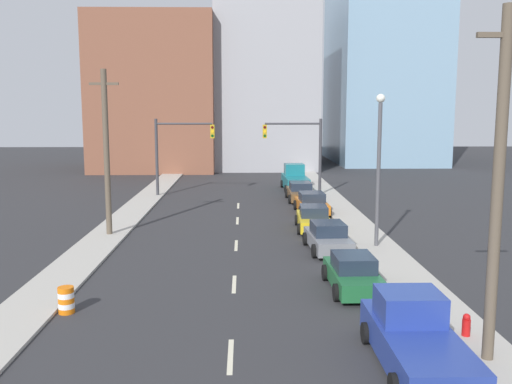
{
  "coord_description": "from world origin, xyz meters",
  "views": [
    {
      "loc": [
        0.4,
        -8.16,
        7.15
      ],
      "look_at": [
        1.15,
        25.65,
        2.2
      ],
      "focal_mm": 40.0,
      "sensor_mm": 36.0,
      "label": 1
    }
  ],
  "objects_px": {
    "street_lamp": "(379,159)",
    "sedan_green": "(353,274)",
    "utility_pole_right_near": "(498,187)",
    "sedan_orange": "(312,203)",
    "pickup_truck_blue": "(415,338)",
    "utility_pole_left_mid": "(106,152)",
    "traffic_signal_left": "(173,146)",
    "pickup_truck_teal": "(295,180)",
    "sedan_yellow": "(314,219)",
    "traffic_barrel": "(66,300)",
    "sedan_brown": "(300,192)",
    "fire_hydrant": "(466,327)",
    "sedan_gray": "(328,238)",
    "traffic_signal_right": "(304,146)"
  },
  "relations": [
    {
      "from": "traffic_barrel",
      "to": "sedan_gray",
      "type": "distance_m",
      "value": 13.64
    },
    {
      "from": "traffic_barrel",
      "to": "utility_pole_right_near",
      "type": "bearing_deg",
      "value": -17.87
    },
    {
      "from": "fire_hydrant",
      "to": "traffic_barrel",
      "type": "bearing_deg",
      "value": 168.81
    },
    {
      "from": "utility_pole_right_near",
      "to": "sedan_orange",
      "type": "bearing_deg",
      "value": 95.32
    },
    {
      "from": "utility_pole_right_near",
      "to": "traffic_barrel",
      "type": "xyz_separation_m",
      "value": [
        -13.18,
        4.25,
        -4.58
      ]
    },
    {
      "from": "street_lamp",
      "to": "sedan_green",
      "type": "relative_size",
      "value": 1.85
    },
    {
      "from": "utility_pole_right_near",
      "to": "traffic_barrel",
      "type": "bearing_deg",
      "value": 162.13
    },
    {
      "from": "traffic_barrel",
      "to": "sedan_yellow",
      "type": "xyz_separation_m",
      "value": [
        10.43,
        13.8,
        0.18
      ]
    },
    {
      "from": "utility_pole_right_near",
      "to": "fire_hydrant",
      "type": "relative_size",
      "value": 11.78
    },
    {
      "from": "utility_pole_right_near",
      "to": "sedan_yellow",
      "type": "height_order",
      "value": "utility_pole_right_near"
    },
    {
      "from": "street_lamp",
      "to": "sedan_gray",
      "type": "relative_size",
      "value": 1.82
    },
    {
      "from": "utility_pole_right_near",
      "to": "street_lamp",
      "type": "height_order",
      "value": "utility_pole_right_near"
    },
    {
      "from": "fire_hydrant",
      "to": "sedan_gray",
      "type": "relative_size",
      "value": 0.19
    },
    {
      "from": "sedan_gray",
      "to": "pickup_truck_teal",
      "type": "relative_size",
      "value": 0.77
    },
    {
      "from": "utility_pole_right_near",
      "to": "sedan_yellow",
      "type": "distance_m",
      "value": 18.78
    },
    {
      "from": "traffic_signal_left",
      "to": "utility_pole_left_mid",
      "type": "height_order",
      "value": "utility_pole_left_mid"
    },
    {
      "from": "traffic_signal_right",
      "to": "fire_hydrant",
      "type": "distance_m",
      "value": 30.04
    },
    {
      "from": "traffic_barrel",
      "to": "sedan_green",
      "type": "height_order",
      "value": "sedan_green"
    },
    {
      "from": "traffic_barrel",
      "to": "sedan_orange",
      "type": "bearing_deg",
      "value": 60.37
    },
    {
      "from": "sedan_yellow",
      "to": "fire_hydrant",
      "type": "bearing_deg",
      "value": -78.16
    },
    {
      "from": "sedan_green",
      "to": "sedan_brown",
      "type": "relative_size",
      "value": 0.89
    },
    {
      "from": "sedan_yellow",
      "to": "utility_pole_right_near",
      "type": "bearing_deg",
      "value": -79.09
    },
    {
      "from": "traffic_signal_right",
      "to": "sedan_green",
      "type": "distance_m",
      "value": 25.0
    },
    {
      "from": "traffic_signal_left",
      "to": "sedan_orange",
      "type": "relative_size",
      "value": 1.46
    },
    {
      "from": "street_lamp",
      "to": "sedan_orange",
      "type": "relative_size",
      "value": 1.81
    },
    {
      "from": "utility_pole_right_near",
      "to": "traffic_barrel",
      "type": "distance_m",
      "value": 14.59
    },
    {
      "from": "fire_hydrant",
      "to": "sedan_yellow",
      "type": "bearing_deg",
      "value": 99.59
    },
    {
      "from": "sedan_orange",
      "to": "traffic_signal_right",
      "type": "bearing_deg",
      "value": 86.22
    },
    {
      "from": "pickup_truck_blue",
      "to": "utility_pole_left_mid",
      "type": "bearing_deg",
      "value": 126.64
    },
    {
      "from": "sedan_brown",
      "to": "traffic_signal_left",
      "type": "bearing_deg",
      "value": 166.23
    },
    {
      "from": "pickup_truck_blue",
      "to": "sedan_gray",
      "type": "distance_m",
      "value": 13.05
    },
    {
      "from": "street_lamp",
      "to": "sedan_gray",
      "type": "bearing_deg",
      "value": -167.28
    },
    {
      "from": "street_lamp",
      "to": "sedan_green",
      "type": "height_order",
      "value": "street_lamp"
    },
    {
      "from": "utility_pole_right_near",
      "to": "fire_hydrant",
      "type": "distance_m",
      "value": 4.92
    },
    {
      "from": "sedan_gray",
      "to": "sedan_brown",
      "type": "bearing_deg",
      "value": 85.94
    },
    {
      "from": "street_lamp",
      "to": "utility_pole_left_mid",
      "type": "bearing_deg",
      "value": 167.85
    },
    {
      "from": "traffic_signal_left",
      "to": "sedan_gray",
      "type": "height_order",
      "value": "traffic_signal_left"
    },
    {
      "from": "traffic_barrel",
      "to": "sedan_orange",
      "type": "relative_size",
      "value": 0.22
    },
    {
      "from": "sedan_gray",
      "to": "pickup_truck_teal",
      "type": "bearing_deg",
      "value": 85.83
    },
    {
      "from": "utility_pole_right_near",
      "to": "sedan_green",
      "type": "relative_size",
      "value": 2.32
    },
    {
      "from": "sedan_yellow",
      "to": "pickup_truck_teal",
      "type": "height_order",
      "value": "pickup_truck_teal"
    },
    {
      "from": "traffic_signal_right",
      "to": "utility_pole_left_mid",
      "type": "distance_m",
      "value": 19.37
    },
    {
      "from": "traffic_signal_left",
      "to": "sedan_brown",
      "type": "xyz_separation_m",
      "value": [
        10.16,
        -2.42,
        -3.48
      ]
    },
    {
      "from": "utility_pole_right_near",
      "to": "sedan_gray",
      "type": "distance_m",
      "value": 13.89
    },
    {
      "from": "fire_hydrant",
      "to": "street_lamp",
      "type": "bearing_deg",
      "value": 90.31
    },
    {
      "from": "utility_pole_right_near",
      "to": "fire_hydrant",
      "type": "bearing_deg",
      "value": 89.21
    },
    {
      "from": "traffic_signal_left",
      "to": "pickup_truck_teal",
      "type": "bearing_deg",
      "value": 19.22
    },
    {
      "from": "traffic_signal_left",
      "to": "traffic_barrel",
      "type": "relative_size",
      "value": 6.68
    },
    {
      "from": "utility_pole_right_near",
      "to": "sedan_orange",
      "type": "xyz_separation_m",
      "value": [
        -2.19,
        23.57,
        -4.39
      ]
    },
    {
      "from": "pickup_truck_blue",
      "to": "sedan_brown",
      "type": "bearing_deg",
      "value": 90.75
    }
  ]
}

